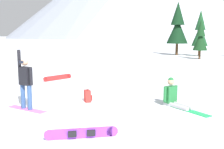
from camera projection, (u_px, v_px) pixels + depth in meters
name	position (u px, v px, depth m)	size (l,w,h in m)	color
ground_plane	(51.00, 108.00, 8.99)	(800.00, 800.00, 0.00)	white
snowboarder_foreground	(26.00, 82.00, 8.69)	(1.58, 0.51, 1.98)	pink
snowboarder_midground	(174.00, 96.00, 9.19)	(1.65, 1.33, 0.99)	#B7B7BC
loose_snowboard_near_left	(58.00, 77.00, 14.72)	(0.71, 1.82, 0.26)	red
loose_snowboard_far_spare	(82.00, 133.00, 6.30)	(1.53, 1.01, 0.28)	#993FD8
backpack_red	(88.00, 96.00, 9.82)	(0.37, 0.38, 0.47)	red
pine_tree_broad	(200.00, 31.00, 31.37)	(1.90, 1.90, 5.40)	#472D19
pine_tree_slender	(178.00, 26.00, 32.74)	(2.62, 2.62, 6.53)	#472D19
pine_tree_tall	(200.00, 37.00, 27.29)	(1.47, 1.47, 4.12)	#472D19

